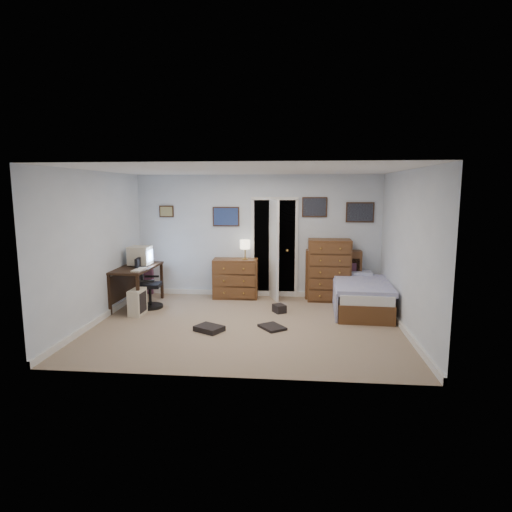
{
  "coord_description": "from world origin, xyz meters",
  "views": [
    {
      "loc": [
        0.78,
        -6.72,
        2.19
      ],
      "look_at": [
        0.13,
        0.3,
        1.1
      ],
      "focal_mm": 30.0,
      "sensor_mm": 36.0,
      "label": 1
    }
  ],
  "objects": [
    {
      "name": "tall_dresser",
      "position": [
        1.45,
        1.75,
        0.61
      ],
      "size": [
        0.84,
        0.49,
        1.23
      ],
      "primitive_type": "cube",
      "rotation": [
        0.0,
        0.0,
        -0.0
      ],
      "color": "#58331B",
      "rests_on": "floor"
    },
    {
      "name": "wall_posters",
      "position": [
        0.57,
        1.98,
        1.75
      ],
      "size": [
        4.38,
        0.04,
        0.6
      ],
      "color": "#331E11",
      "rests_on": "floor"
    },
    {
      "name": "keyboard",
      "position": [
        -2.02,
        0.61,
        0.77
      ],
      "size": [
        0.16,
        0.41,
        0.02
      ],
      "primitive_type": "cube",
      "rotation": [
        0.0,
        0.0,
        -0.03
      ],
      "color": "beige",
      "rests_on": "computer_desk"
    },
    {
      "name": "floor",
      "position": [
        0.0,
        0.0,
        -0.01
      ],
      "size": [
        5.0,
        4.0,
        0.02
      ],
      "primitive_type": "cube",
      "color": "gray",
      "rests_on": "ground"
    },
    {
      "name": "pc_tower",
      "position": [
        -2.0,
        0.41,
        0.23
      ],
      "size": [
        0.22,
        0.43,
        0.46
      ],
      "rotation": [
        0.0,
        0.0,
        -0.03
      ],
      "color": "beige",
      "rests_on": "floor"
    },
    {
      "name": "crt_monitor",
      "position": [
        -2.18,
        1.11,
        0.95
      ],
      "size": [
        0.4,
        0.38,
        0.37
      ],
      "rotation": [
        0.0,
        0.0,
        -0.03
      ],
      "color": "beige",
      "rests_on": "computer_desk"
    },
    {
      "name": "media_stack",
      "position": [
        -2.32,
        1.98,
        0.45
      ],
      "size": [
        0.18,
        0.18,
        0.89
      ],
      "primitive_type": "cube",
      "rotation": [
        0.0,
        0.0,
        -0.03
      ],
      "color": "maroon",
      "rests_on": "floor"
    },
    {
      "name": "doorway",
      "position": [
        0.35,
        2.27,
        1.0
      ],
      "size": [
        0.96,
        1.12,
        2.05
      ],
      "color": "black",
      "rests_on": "floor"
    },
    {
      "name": "floor_clutter",
      "position": [
        -0.02,
        0.0,
        0.04
      ],
      "size": [
        1.48,
        1.52,
        0.14
      ],
      "rotation": [
        0.0,
        0.0,
        -0.39
      ],
      "color": "black",
      "rests_on": "floor"
    },
    {
      "name": "headboard_bookcase",
      "position": [
        1.54,
        1.86,
        0.53
      ],
      "size": [
        1.11,
        0.29,
        1.0
      ],
      "rotation": [
        0.0,
        0.0,
        0.0
      ],
      "color": "#58331B",
      "rests_on": "floor"
    },
    {
      "name": "office_chair",
      "position": [
        -1.97,
        0.85,
        0.37
      ],
      "size": [
        0.51,
        0.51,
        0.95
      ],
      "rotation": [
        0.0,
        0.0,
        0.12
      ],
      "color": "black",
      "rests_on": "floor"
    },
    {
      "name": "bed",
      "position": [
        1.99,
        1.05,
        0.28
      ],
      "size": [
        1.06,
        1.87,
        0.6
      ],
      "rotation": [
        0.0,
        0.0,
        -0.05
      ],
      "color": "#58331B",
      "rests_on": "floor"
    },
    {
      "name": "computer_desk",
      "position": [
        -2.29,
        0.97,
        0.59
      ],
      "size": [
        0.64,
        1.33,
        0.76
      ],
      "rotation": [
        0.0,
        0.0,
        -0.03
      ],
      "color": "black",
      "rests_on": "floor"
    },
    {
      "name": "table_lamp",
      "position": [
        -0.23,
        1.78,
        1.09
      ],
      "size": [
        0.21,
        0.21,
        0.39
      ],
      "rotation": [
        0.0,
        0.0,
        0.05
      ],
      "color": "gold",
      "rests_on": "low_dresser"
    },
    {
      "name": "low_dresser",
      "position": [
        -0.43,
        1.77,
        0.4
      ],
      "size": [
        0.92,
        0.49,
        0.8
      ],
      "primitive_type": "cube",
      "rotation": [
        0.0,
        0.0,
        0.05
      ],
      "color": "#58331B",
      "rests_on": "floor"
    }
  ]
}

